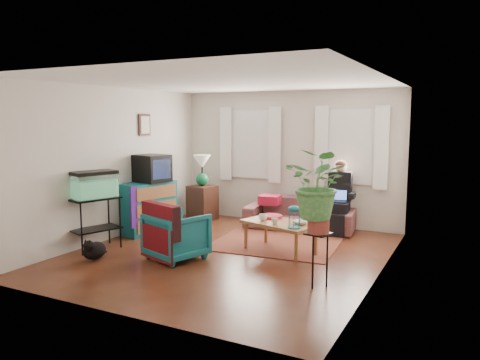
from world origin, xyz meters
The scene contains 31 objects.
floor centered at (0.00, 0.00, 0.00)m, with size 4.50×5.00×0.01m, color #4F2B14.
ceiling centered at (0.00, 0.00, 2.60)m, with size 4.50×5.00×0.01m, color white.
wall_back centered at (0.00, 2.50, 1.30)m, with size 4.50×0.01×2.60m, color silver.
wall_front centered at (0.00, -2.50, 1.30)m, with size 4.50×0.01×2.60m, color silver.
wall_left centered at (-2.25, 0.00, 1.30)m, with size 0.01×5.00×2.60m, color silver.
wall_right centered at (2.25, 0.00, 1.30)m, with size 0.01×5.00×2.60m, color silver.
window_left centered at (-0.80, 2.48, 1.55)m, with size 1.08×0.04×1.38m, color white.
window_right centered at (1.25, 2.48, 1.55)m, with size 1.08×0.04×1.38m, color white.
curtains_left centered at (-0.80, 2.40, 1.55)m, with size 1.36×0.06×1.50m, color white.
curtains_right centered at (1.25, 2.40, 1.55)m, with size 1.36×0.06×1.50m, color white.
picture_frame centered at (-2.21, 0.85, 1.95)m, with size 0.04×0.32×0.40m, color #3D2616.
area_rug centered at (0.43, 0.85, 0.01)m, with size 2.00×1.60×0.01m, color brown.
sofa centered at (0.41, 2.05, 0.39)m, with size 2.02×0.79×0.79m, color brown.
seated_person centered at (1.14, 2.13, 0.60)m, with size 0.50×0.62×1.20m, color black, non-canonical shape.
side_table centered at (-1.65, 1.94, 0.35)m, with size 0.48×0.48×0.70m, color #3A2715.
table_lamp centered at (-1.65, 1.94, 1.01)m, with size 0.36×0.36×0.64m, color white, non-canonical shape.
dresser centered at (-1.99, 0.58, 0.46)m, with size 0.51×1.03×0.92m, color navy.
crt_tv centered at (-1.95, 0.67, 1.17)m, with size 0.56×0.51×0.49m, color black.
aquarium_stand centered at (-2.00, -0.71, 0.41)m, with size 0.41×0.74×0.83m, color black.
aquarium centered at (-2.00, -0.71, 1.05)m, with size 0.37×0.68×0.44m, color #7FD899.
black_cat centered at (-1.60, -1.17, 0.17)m, with size 0.26×0.40×0.34m, color black.
armchair centered at (-0.56, -0.55, 0.38)m, with size 0.75×0.70×0.77m, color #105360.
serape_throw centered at (-0.66, -0.84, 0.55)m, with size 0.77×0.18×0.63m, color #9E0A0A.
coffee_table centered at (0.67, 0.45, 0.24)m, with size 1.15×0.63×0.48m, color brown.
cup_a centered at (0.39, 0.43, 0.53)m, with size 0.13×0.13×0.10m, color white.
cup_b centered at (0.66, 0.26, 0.53)m, with size 0.10×0.10×0.10m, color beige.
bowl centered at (1.00, 0.46, 0.50)m, with size 0.23×0.23×0.06m, color white.
snack_tray centered at (0.42, 0.70, 0.50)m, with size 0.36×0.36×0.04m, color #B21414.
birdcage centered at (1.00, 0.18, 0.64)m, with size 0.19×0.19×0.34m, color #115B6B, non-canonical shape.
plant_stand centered at (1.65, -0.73, 0.34)m, with size 0.29×0.29×0.68m, color black.
potted_plant centered at (1.65, -0.73, 1.14)m, with size 0.77×0.67×0.86m, color #599947.
Camera 1 is at (3.33, -6.13, 2.06)m, focal length 35.00 mm.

